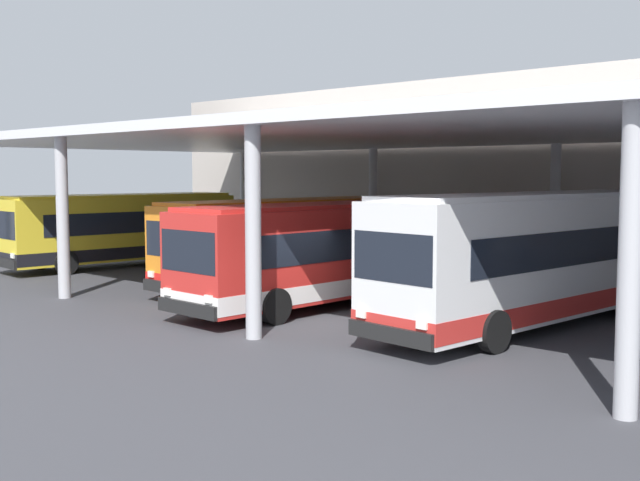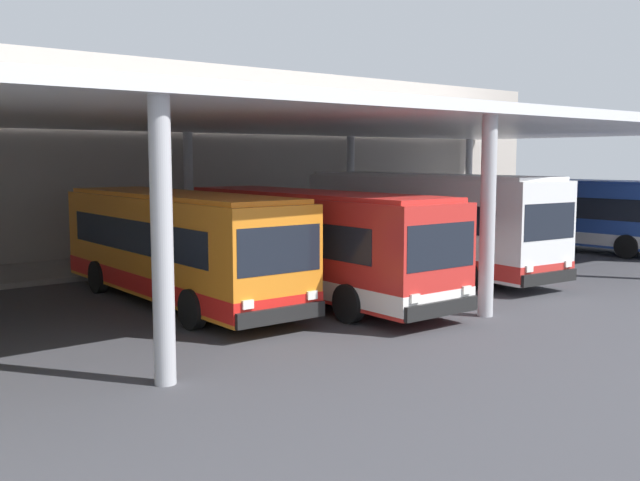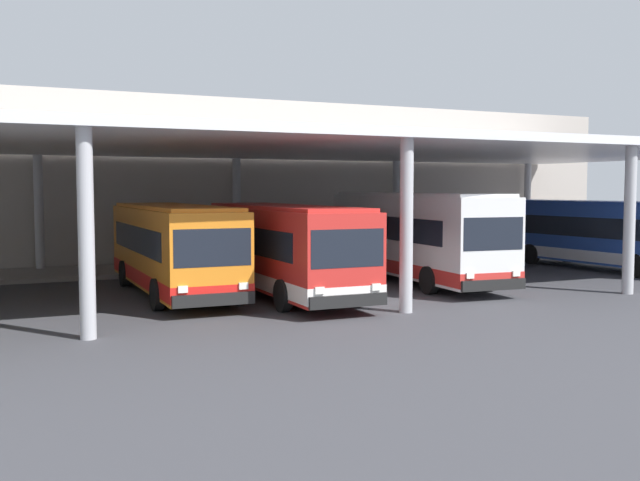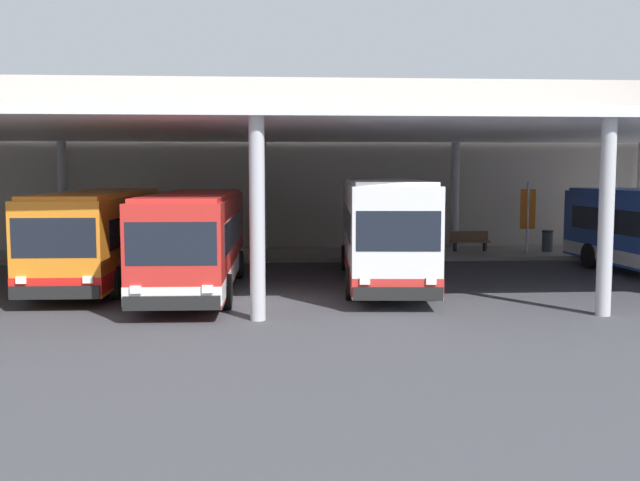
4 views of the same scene
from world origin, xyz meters
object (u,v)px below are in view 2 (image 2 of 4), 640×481
Objects in this scene: bus_middle_bay at (310,243)px; bus_departing at (571,213)px; trash_bin at (432,225)px; bus_far_bay at (423,222)px; banner_sign at (423,201)px; bench_waiting at (377,228)px; bus_second_bay at (176,246)px.

bus_middle_bay is 16.60m from bus_departing.
trash_bin is at bearing 30.83° from bus_middle_bay.
bus_departing is at bearing -79.23° from trash_bin.
bus_middle_bay is 6.46m from bus_far_bay.
bus_departing is at bearing -69.94° from banner_sign.
bus_far_bay reaches higher than banner_sign.
trash_bin is (3.51, -0.45, 0.01)m from bench_waiting.
bus_second_bay is 19.93m from bus_departing.
trash_bin is at bearing -7.31° from bench_waiting.
trash_bin is at bearing 100.77° from bus_departing.
bus_departing is 7.28m from banner_sign.
bus_far_bay reaches higher than bench_waiting.
bench_waiting is at bearing 159.90° from banner_sign.
bench_waiting is (11.61, 9.48, -0.99)m from bus_middle_bay.
bench_waiting is (15.04, 7.63, -0.99)m from bus_second_bay.
bus_far_bay reaches higher than bus_middle_bay.
banner_sign is (-1.11, -0.43, 1.30)m from trash_bin.
bus_far_bay is (9.73, -0.45, 0.19)m from bus_second_bay.
bus_departing is 9.18m from bench_waiting.
trash_bin is at bearing 21.15° from bus_second_bay.
bus_middle_bay is at bearing -149.17° from trash_bin.
bus_second_bay is at bearing 151.65° from bus_middle_bay.
trash_bin is at bearing 40.84° from bus_far_bay.
bus_middle_bay is 15.02m from bench_waiting.
bus_departing reaches higher than bench_waiting.
banner_sign is at bearing -159.06° from trash_bin.
bus_departing is (10.20, 0.37, -0.19)m from bus_far_bay.
bus_far_bay is at bearing 12.52° from bus_middle_bay.
bus_second_bay is 10.78× the size of trash_bin.
bench_waiting is at bearing 39.21° from bus_middle_bay.
bus_far_bay is 1.08× the size of bus_departing.
bench_waiting is at bearing 26.89° from bus_second_bay.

